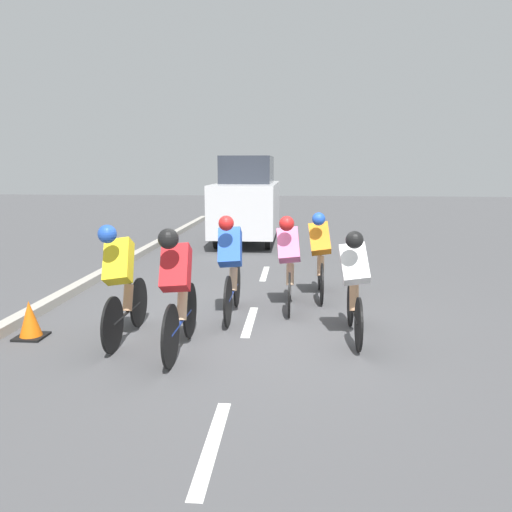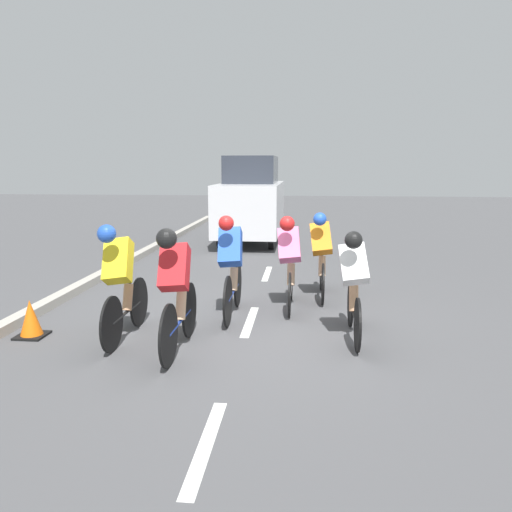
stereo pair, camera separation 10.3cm
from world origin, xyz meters
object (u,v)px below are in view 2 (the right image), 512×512
at_px(cyclist_white, 354,283).
at_px(cyclist_pink, 290,260).
at_px(cyclist_red, 176,288).
at_px(cyclist_blue, 231,264).
at_px(support_car, 251,200).
at_px(traffic_cone, 31,319).
at_px(cyclist_orange, 321,253).
at_px(cyclist_yellow, 120,279).

distance_m(cyclist_white, cyclist_pink, 1.58).
relative_size(cyclist_white, cyclist_pink, 0.97).
distance_m(cyclist_red, cyclist_blue, 1.54).
distance_m(support_car, traffic_cone, 8.71).
height_order(cyclist_blue, support_car, support_car).
height_order(cyclist_blue, cyclist_orange, cyclist_blue).
height_order(cyclist_blue, cyclist_pink, cyclist_blue).
relative_size(cyclist_yellow, cyclist_blue, 0.96).
xyz_separation_m(cyclist_red, cyclist_yellow, (0.80, -0.37, -0.00)).
bearing_deg(cyclist_blue, support_car, -86.09).
distance_m(cyclist_pink, support_car, 6.95).
height_order(cyclist_yellow, cyclist_pink, cyclist_yellow).
relative_size(cyclist_red, cyclist_orange, 1.05).
xyz_separation_m(cyclist_yellow, cyclist_pink, (-2.06, -1.62, -0.02)).
relative_size(cyclist_pink, support_car, 0.41).
relative_size(cyclist_white, cyclist_orange, 0.99).
distance_m(cyclist_yellow, traffic_cone, 1.34).
xyz_separation_m(cyclist_blue, cyclist_white, (-1.67, 0.82, -0.04)).
distance_m(cyclist_red, cyclist_orange, 3.21).
bearing_deg(support_car, cyclist_white, 104.93).
xyz_separation_m(cyclist_pink, support_car, (1.33, -6.80, 0.43)).
bearing_deg(cyclist_orange, support_car, -73.34).
height_order(cyclist_yellow, cyclist_blue, cyclist_blue).
relative_size(cyclist_yellow, cyclist_pink, 1.00).
xyz_separation_m(cyclist_blue, support_car, (0.50, -7.32, 0.42)).
height_order(cyclist_pink, traffic_cone, cyclist_pink).
bearing_deg(cyclist_white, cyclist_red, 17.44).
xyz_separation_m(cyclist_red, traffic_cone, (2.03, -0.36, -0.56)).
distance_m(cyclist_blue, support_car, 7.35).
bearing_deg(support_car, cyclist_yellow, 85.03).
relative_size(cyclist_red, cyclist_blue, 0.99).
height_order(cyclist_red, cyclist_white, cyclist_red).
bearing_deg(support_car, cyclist_blue, 93.91).
bearing_deg(cyclist_pink, cyclist_yellow, 38.23).
bearing_deg(traffic_cone, support_car, -103.06).
bearing_deg(cyclist_orange, cyclist_blue, 42.29).
bearing_deg(cyclist_white, support_car, -75.07).
xyz_separation_m(cyclist_red, cyclist_white, (-2.10, -0.66, -0.05)).
distance_m(cyclist_yellow, cyclist_white, 2.92).
bearing_deg(support_car, traffic_cone, 76.94).
bearing_deg(cyclist_yellow, cyclist_white, -174.28).
xyz_separation_m(cyclist_yellow, traffic_cone, (1.22, 0.01, -0.56)).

